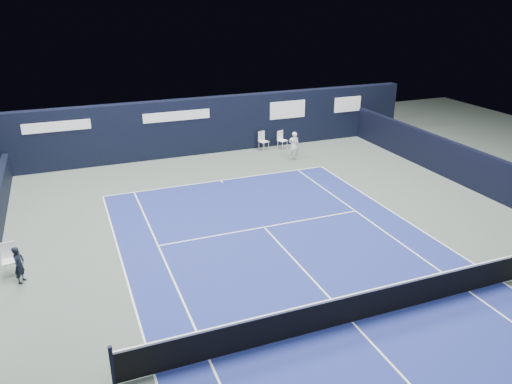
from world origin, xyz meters
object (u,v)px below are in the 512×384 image
folding_chair_back_a (262,137)px  line_judge_chair (9,257)px  tennis_net (354,307)px  tennis_player (294,146)px  folding_chair_back_b (281,138)px

folding_chair_back_a → line_judge_chair: bearing=-160.8°
line_judge_chair → tennis_net: size_ratio=0.08×
tennis_player → tennis_net: bearing=-109.1°
folding_chair_back_b → line_judge_chair: 16.65m
line_judge_chair → tennis_net: (8.87, -6.29, -0.10)m
line_judge_chair → tennis_player: (13.56, 7.26, 0.15)m
line_judge_chair → tennis_net: bearing=-41.9°
folding_chair_back_a → folding_chair_back_b: folding_chair_back_a is taller
folding_chair_back_a → folding_chair_back_b: size_ratio=1.02×
folding_chair_back_b → line_judge_chair: size_ratio=0.96×
line_judge_chair → folding_chair_back_b: bearing=27.6°
folding_chair_back_b → tennis_net: (-4.90, -15.66, -0.08)m
folding_chair_back_a → tennis_player: 2.49m
folding_chair_back_a → tennis_net: tennis_net is taller
tennis_net → tennis_player: (4.69, 13.56, 0.26)m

